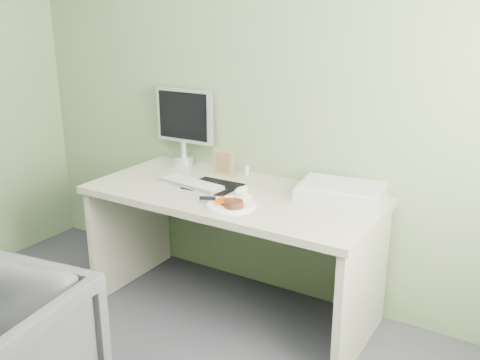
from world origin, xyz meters
The scene contains 14 objects.
wall_back centered at (0.00, 2.00, 1.35)m, with size 3.50×3.50×0.00m, color #6E825B.
desk centered at (0.00, 1.62, 0.55)m, with size 1.60×0.75×0.73m.
plate centered at (0.12, 1.43, 0.74)m, with size 0.25×0.25×0.01m, color white.
steak centered at (0.15, 1.40, 0.76)m, with size 0.10×0.10×0.03m, color black.
potato_pile centered at (0.15, 1.49, 0.77)m, with size 0.11×0.08×0.06m, color tan.
carrot_heap centered at (0.07, 1.41, 0.77)m, with size 0.07×0.06×0.04m, color #FF6305.
steak_knife centered at (0.01, 1.43, 0.76)m, with size 0.20×0.11×0.02m.
mousepad centered at (-0.14, 1.65, 0.73)m, with size 0.28×0.25×0.00m, color black.
keyboard centered at (-0.25, 1.59, 0.74)m, with size 0.39×0.12×0.02m, color white.
computer_mouse centered at (0.06, 1.62, 0.75)m, with size 0.06×0.11×0.04m, color white.
photo_frame centered at (-0.20, 1.84, 0.81)m, with size 0.13×0.02×0.17m, color #AA844F.
eyedrop_bottle centered at (-0.09, 1.94, 0.76)m, with size 0.02×0.02×0.07m.
scanner centered at (0.54, 1.83, 0.76)m, with size 0.44×0.29×0.07m, color #A4A7AB.
monitor centered at (-0.55, 1.94, 1.00)m, with size 0.40×0.13×0.48m.
Camera 1 is at (1.46, -0.70, 1.69)m, focal length 40.00 mm.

